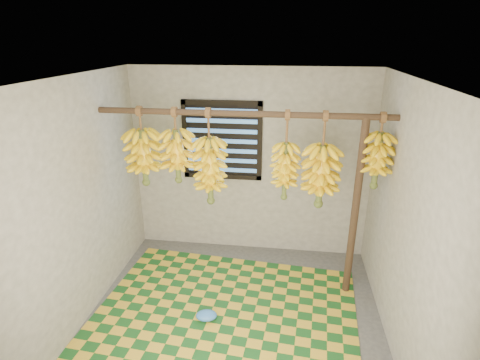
% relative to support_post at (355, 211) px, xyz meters
% --- Properties ---
extents(floor, '(3.00, 3.00, 0.01)m').
position_rel_support_post_xyz_m(floor, '(-1.20, -0.70, -1.00)').
color(floor, '#434343').
rests_on(floor, ground).
extents(ceiling, '(3.00, 3.00, 0.01)m').
position_rel_support_post_xyz_m(ceiling, '(-1.20, -0.70, 1.40)').
color(ceiling, silver).
rests_on(ceiling, wall_back).
extents(wall_back, '(3.00, 0.01, 2.40)m').
position_rel_support_post_xyz_m(wall_back, '(-1.20, 0.80, 0.20)').
color(wall_back, slate).
rests_on(wall_back, floor).
extents(wall_left, '(0.01, 3.00, 2.40)m').
position_rel_support_post_xyz_m(wall_left, '(-2.71, -0.70, 0.20)').
color(wall_left, slate).
rests_on(wall_left, floor).
extents(wall_right, '(0.01, 3.00, 2.40)m').
position_rel_support_post_xyz_m(wall_right, '(0.30, -0.70, 0.20)').
color(wall_right, slate).
rests_on(wall_right, floor).
extents(window, '(1.00, 0.04, 1.00)m').
position_rel_support_post_xyz_m(window, '(-1.55, 0.78, 0.50)').
color(window, black).
rests_on(window, wall_back).
extents(hanging_pole, '(3.00, 0.06, 0.06)m').
position_rel_support_post_xyz_m(hanging_pole, '(-1.20, 0.00, 1.00)').
color(hanging_pole, '#412E1D').
rests_on(hanging_pole, wall_left).
extents(support_post, '(0.08, 0.08, 2.00)m').
position_rel_support_post_xyz_m(support_post, '(0.00, 0.00, 0.00)').
color(support_post, '#412E1D').
rests_on(support_post, floor).
extents(woven_mat, '(2.85, 2.35, 0.01)m').
position_rel_support_post_xyz_m(woven_mat, '(-1.31, -0.62, -0.99)').
color(woven_mat, '#164E1C').
rests_on(woven_mat, floor).
extents(plastic_bag, '(0.24, 0.19, 0.09)m').
position_rel_support_post_xyz_m(plastic_bag, '(-1.48, -0.68, -0.95)').
color(plastic_bag, '#3777CF').
rests_on(plastic_bag, woven_mat).
extents(banana_bunch_a, '(0.37, 0.37, 0.86)m').
position_rel_support_post_xyz_m(banana_bunch_a, '(-2.27, -0.00, 0.50)').
color(banana_bunch_a, brown).
rests_on(banana_bunch_a, hanging_pole).
extents(banana_bunch_b, '(0.37, 0.37, 0.81)m').
position_rel_support_post_xyz_m(banana_bunch_b, '(-1.89, 0.00, 0.53)').
color(banana_bunch_b, brown).
rests_on(banana_bunch_b, hanging_pole).
extents(banana_bunch_c, '(0.34, 0.34, 1.04)m').
position_rel_support_post_xyz_m(banana_bunch_c, '(-1.54, 0.00, 0.38)').
color(banana_bunch_c, brown).
rests_on(banana_bunch_c, hanging_pole).
extents(banana_bunch_d, '(0.29, 0.29, 0.95)m').
position_rel_support_post_xyz_m(banana_bunch_d, '(-0.75, 0.00, 0.41)').
color(banana_bunch_d, brown).
rests_on(banana_bunch_d, hanging_pole).
extents(banana_bunch_e, '(0.36, 0.36, 1.00)m').
position_rel_support_post_xyz_m(banana_bunch_e, '(-0.39, -0.00, 0.38)').
color(banana_bunch_e, brown).
rests_on(banana_bunch_e, hanging_pole).
extents(banana_bunch_f, '(0.30, 0.30, 0.77)m').
position_rel_support_post_xyz_m(banana_bunch_f, '(0.15, 0.00, 0.57)').
color(banana_bunch_f, brown).
rests_on(banana_bunch_f, hanging_pole).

